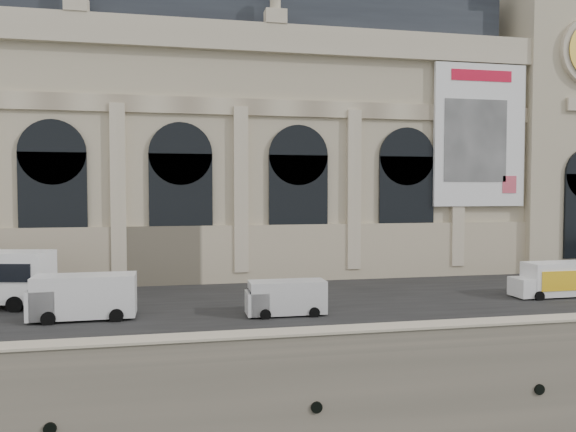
{
  "coord_description": "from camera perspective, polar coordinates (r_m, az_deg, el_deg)",
  "views": [
    {
      "loc": [
        -4.64,
        -25.6,
        14.02
      ],
      "look_at": [
        5.12,
        22.0,
        11.73
      ],
      "focal_mm": 35.0,
      "sensor_mm": 36.0,
      "label": 1
    }
  ],
  "objects": [
    {
      "name": "quay",
      "position": [
        61.77,
        -7.15,
        -7.6
      ],
      "size": [
        160.0,
        70.0,
        6.0
      ],
      "primitive_type": "cube",
      "color": "gray",
      "rests_on": "ground"
    },
    {
      "name": "street",
      "position": [
        40.66,
        -4.86,
        -8.65
      ],
      "size": [
        160.0,
        24.0,
        0.06
      ],
      "primitive_type": "cube",
      "color": "#2D2D2D",
      "rests_on": "quay"
    },
    {
      "name": "parapet",
      "position": [
        27.62,
        -1.52,
        -12.85
      ],
      "size": [
        160.0,
        1.4,
        1.21
      ],
      "color": "gray",
      "rests_on": "quay"
    },
    {
      "name": "museum",
      "position": [
        56.76,
        -13.02,
        8.39
      ],
      "size": [
        69.0,
        18.7,
        29.1
      ],
      "color": "#BEB192",
      "rests_on": "quay"
    },
    {
      "name": "clock_pavilion",
      "position": [
        66.68,
        24.42,
        10.56
      ],
      "size": [
        13.0,
        14.72,
        36.7
      ],
      "color": "#BEB192",
      "rests_on": "quay"
    },
    {
      "name": "van_b",
      "position": [
        37.05,
        -20.5,
        -7.73
      ],
      "size": [
        6.28,
        2.66,
        2.79
      ],
      "color": "silver",
      "rests_on": "quay"
    },
    {
      "name": "van_c",
      "position": [
        35.93,
        -0.58,
        -8.34
      ],
      "size": [
        5.05,
        2.14,
        2.24
      ],
      "color": "silver",
      "rests_on": "quay"
    },
    {
      "name": "box_truck",
      "position": [
        46.49,
        25.59,
        -5.86
      ],
      "size": [
        6.55,
        2.41,
        2.63
      ],
      "color": "white",
      "rests_on": "quay"
    }
  ]
}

